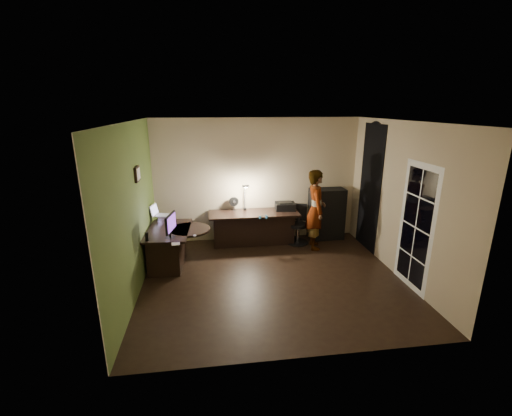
{
  "coord_description": "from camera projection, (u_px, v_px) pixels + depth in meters",
  "views": [
    {
      "loc": [
        -1.02,
        -5.34,
        2.93
      ],
      "look_at": [
        -0.15,
        1.05,
        1.0
      ],
      "focal_mm": 24.0,
      "sensor_mm": 36.0,
      "label": 1
    }
  ],
  "objects": [
    {
      "name": "cabinet",
      "position": [
        326.0,
        214.0,
        7.75
      ],
      "size": [
        0.78,
        0.4,
        1.16
      ],
      "primitive_type": "cube",
      "rotation": [
        0.0,
        0.0,
        0.02
      ],
      "color": "black",
      "rests_on": "floor"
    },
    {
      "name": "desk_lamp",
      "position": [
        245.0,
        196.0,
        7.44
      ],
      "size": [
        0.19,
        0.32,
        0.67
      ],
      "primitive_type": "cube",
      "rotation": [
        0.0,
        0.0,
        -0.1
      ],
      "color": "black",
      "rests_on": "desk_right"
    },
    {
      "name": "floor",
      "position": [
        272.0,
        279.0,
        6.05
      ],
      "size": [
        4.5,
        4.0,
        0.01
      ],
      "primitive_type": "cube",
      "color": "black",
      "rests_on": "ground"
    },
    {
      "name": "laptop",
      "position": [
        162.0,
        210.0,
        6.87
      ],
      "size": [
        0.4,
        0.39,
        0.23
      ],
      "primitive_type": "cube",
      "rotation": [
        0.0,
        0.0,
        -0.24
      ],
      "color": "silver",
      "rests_on": "laptop_stand"
    },
    {
      "name": "desk_fan",
      "position": [
        234.0,
        204.0,
        7.49
      ],
      "size": [
        0.22,
        0.14,
        0.31
      ],
      "primitive_type": "cube",
      "rotation": [
        0.0,
        0.0,
        0.17
      ],
      "color": "black",
      "rests_on": "desk_right"
    },
    {
      "name": "office_chair",
      "position": [
        298.0,
        225.0,
        7.5
      ],
      "size": [
        0.6,
        0.6,
        0.86
      ],
      "primitive_type": "cube",
      "rotation": [
        0.0,
        0.0,
        -0.32
      ],
      "color": "black",
      "rests_on": "floor"
    },
    {
      "name": "pen",
      "position": [
        175.0,
        226.0,
        6.57
      ],
      "size": [
        0.1,
        0.12,
        0.01
      ],
      "primitive_type": "cube",
      "rotation": [
        0.0,
        0.0,
        0.69
      ],
      "color": "black",
      "rests_on": "desk_left"
    },
    {
      "name": "printer",
      "position": [
        285.0,
        206.0,
        7.53
      ],
      "size": [
        0.45,
        0.37,
        0.19
      ],
      "primitive_type": "cube",
      "rotation": [
        0.0,
        0.0,
        -0.08
      ],
      "color": "black",
      "rests_on": "desk_right"
    },
    {
      "name": "wall_back",
      "position": [
        257.0,
        180.0,
        7.56
      ],
      "size": [
        4.5,
        0.01,
        2.7
      ],
      "primitive_type": "cube",
      "color": "tan",
      "rests_on": "floor"
    },
    {
      "name": "laptop_stand",
      "position": [
        163.0,
        218.0,
        6.92
      ],
      "size": [
        0.3,
        0.27,
        0.1
      ],
      "primitive_type": "cube",
      "rotation": [
        0.0,
        0.0,
        0.35
      ],
      "color": "silver",
      "rests_on": "desk_left"
    },
    {
      "name": "framed_picture",
      "position": [
        137.0,
        174.0,
        5.65
      ],
      "size": [
        0.04,
        0.3,
        0.25
      ],
      "primitive_type": "cube",
      "color": "black",
      "rests_on": "wall_left"
    },
    {
      "name": "wall_front",
      "position": [
        307.0,
        256.0,
        3.75
      ],
      "size": [
        4.5,
        0.01,
        2.7
      ],
      "primitive_type": "cube",
      "color": "tan",
      "rests_on": "floor"
    },
    {
      "name": "headphones",
      "position": [
        263.0,
        217.0,
        7.0
      ],
      "size": [
        0.19,
        0.13,
        0.08
      ],
      "primitive_type": "cube",
      "rotation": [
        0.0,
        0.0,
        0.37
      ],
      "color": "#2C6895",
      "rests_on": "desk_right"
    },
    {
      "name": "person",
      "position": [
        316.0,
        210.0,
        7.16
      ],
      "size": [
        0.47,
        0.65,
        1.69
      ],
      "primitive_type": "imported",
      "rotation": [
        0.0,
        0.0,
        1.46
      ],
      "color": "#D8A88C",
      "rests_on": "floor"
    },
    {
      "name": "french_door",
      "position": [
        416.0,
        227.0,
        5.51
      ],
      "size": [
        0.02,
        0.92,
        2.1
      ],
      "primitive_type": "cube",
      "color": "white",
      "rests_on": "floor"
    },
    {
      "name": "monitor",
      "position": [
        170.0,
        230.0,
        5.96
      ],
      "size": [
        0.19,
        0.49,
        0.31
      ],
      "primitive_type": "cube",
      "rotation": [
        0.0,
        0.0,
        -0.21
      ],
      "color": "black",
      "rests_on": "desk_left"
    },
    {
      "name": "ceiling",
      "position": [
        275.0,
        121.0,
        5.27
      ],
      "size": [
        4.5,
        4.0,
        0.01
      ],
      "primitive_type": "cube",
      "color": "silver",
      "rests_on": "floor"
    },
    {
      "name": "notepad",
      "position": [
        176.0,
        243.0,
        5.76
      ],
      "size": [
        0.16,
        0.21,
        0.01
      ],
      "primitive_type": "cube",
      "rotation": [
        0.0,
        0.0,
        0.09
      ],
      "color": "silver",
      "rests_on": "desk_left"
    },
    {
      "name": "speaker",
      "position": [
        147.0,
        237.0,
        5.82
      ],
      "size": [
        0.08,
        0.08,
        0.16
      ],
      "primitive_type": "cylinder",
      "rotation": [
        0.0,
        0.0,
        0.29
      ],
      "color": "black",
      "rests_on": "desk_left"
    },
    {
      "name": "phone",
      "position": [
        162.0,
        233.0,
        6.25
      ],
      "size": [
        0.1,
        0.15,
        0.01
      ],
      "primitive_type": "cube",
      "rotation": [
        0.0,
        0.0,
        0.23
      ],
      "color": "black",
      "rests_on": "desk_left"
    },
    {
      "name": "green_wall_overlay",
      "position": [
        133.0,
        211.0,
        5.37
      ],
      "size": [
        0.0,
        4.0,
        2.7
      ],
      "primitive_type": "cube",
      "color": "#485F27",
      "rests_on": "floor"
    },
    {
      "name": "desk_right",
      "position": [
        254.0,
        228.0,
        7.47
      ],
      "size": [
        1.94,
        0.68,
        0.73
      ],
      "primitive_type": "cube",
      "rotation": [
        0.0,
        0.0,
        -0.0
      ],
      "color": "black",
      "rests_on": "floor"
    },
    {
      "name": "wall_left",
      "position": [
        132.0,
        211.0,
        5.37
      ],
      "size": [
        0.01,
        4.0,
        2.7
      ],
      "primitive_type": "cube",
      "color": "tan",
      "rests_on": "floor"
    },
    {
      "name": "wall_right",
      "position": [
        401.0,
        201.0,
        5.95
      ],
      "size": [
        0.01,
        4.0,
        2.7
      ],
      "primitive_type": "cube",
      "color": "tan",
      "rests_on": "floor"
    },
    {
      "name": "mouse",
      "position": [
        195.0,
        236.0,
        6.06
      ],
      "size": [
        0.09,
        0.1,
        0.03
      ],
      "primitive_type": "ellipsoid",
      "rotation": [
        0.0,
        0.0,
        -0.41
      ],
      "color": "silver",
      "rests_on": "desk_left"
    },
    {
      "name": "arched_doorway",
      "position": [
        370.0,
        188.0,
        7.05
      ],
      "size": [
        0.01,
        0.9,
        2.6
      ],
      "primitive_type": "cube",
      "color": "black",
      "rests_on": "floor"
    },
    {
      "name": "desk_left",
      "position": [
        170.0,
        247.0,
        6.47
      ],
      "size": [
        0.83,
        1.29,
        0.72
      ],
      "primitive_type": "cube",
      "rotation": [
        0.0,
        0.0,
        -0.05
      ],
      "color": "black",
      "rests_on": "floor"
    }
  ]
}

